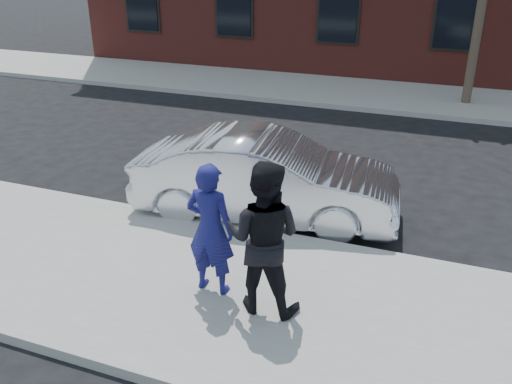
% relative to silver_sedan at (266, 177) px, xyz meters
% --- Properties ---
extents(ground, '(100.00, 100.00, 0.00)m').
position_rel_silver_sedan_xyz_m(ground, '(-1.35, -2.30, -0.75)').
color(ground, black).
rests_on(ground, ground).
extents(near_sidewalk, '(50.00, 3.50, 0.15)m').
position_rel_silver_sedan_xyz_m(near_sidewalk, '(-1.35, -2.55, -0.67)').
color(near_sidewalk, gray).
rests_on(near_sidewalk, ground).
extents(near_curb, '(50.00, 0.10, 0.15)m').
position_rel_silver_sedan_xyz_m(near_curb, '(-1.35, -0.75, -0.67)').
color(near_curb, '#999691').
rests_on(near_curb, ground).
extents(far_sidewalk, '(50.00, 3.50, 0.15)m').
position_rel_silver_sedan_xyz_m(far_sidewalk, '(-1.35, 8.95, -0.67)').
color(far_sidewalk, gray).
rests_on(far_sidewalk, ground).
extents(far_curb, '(50.00, 0.10, 0.15)m').
position_rel_silver_sedan_xyz_m(far_curb, '(-1.35, 7.15, -0.67)').
color(far_curb, '#999691').
rests_on(far_curb, ground).
extents(silver_sedan, '(4.71, 2.11, 1.50)m').
position_rel_silver_sedan_xyz_m(silver_sedan, '(0.00, 0.00, 0.00)').
color(silver_sedan, silver).
rests_on(silver_sedan, ground).
extents(man_hoodie, '(0.69, 0.52, 1.83)m').
position_rel_silver_sedan_xyz_m(man_hoodie, '(0.15, -2.54, 0.32)').
color(man_hoodie, navy).
rests_on(man_hoodie, near_sidewalk).
extents(man_peacoat, '(1.00, 0.80, 2.01)m').
position_rel_silver_sedan_xyz_m(man_peacoat, '(0.92, -2.66, 0.40)').
color(man_peacoat, black).
rests_on(man_peacoat, near_sidewalk).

